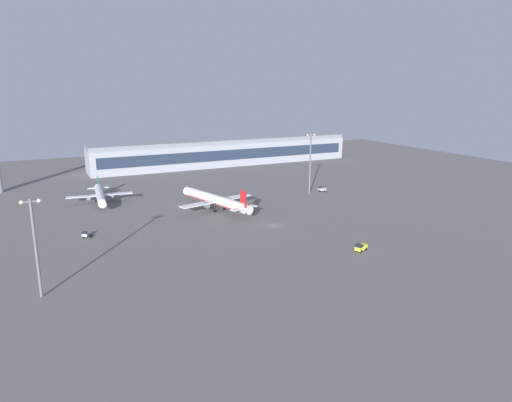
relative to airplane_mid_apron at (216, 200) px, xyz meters
name	(u,v)px	position (x,y,z in m)	size (l,w,h in m)	color
ground_plane	(274,226)	(10.77, -29.26, -4.15)	(416.00, 416.00, 0.00)	#605E5B
terminal_building	(225,152)	(46.45, 102.65, 3.94)	(167.31, 22.40, 16.40)	#9EA3AD
airplane_mid_apron	(216,200)	(0.00, 0.00, 0.00)	(33.14, 42.24, 10.99)	silver
airplane_terminal_side	(100,195)	(-40.37, 33.43, -0.73)	(27.51, 35.29, 9.05)	silver
pushback_tug	(85,234)	(-51.83, -13.24, -3.09)	(3.47, 2.63, 2.05)	white
maintenance_van	(322,189)	(57.84, 9.47, -2.97)	(4.06, 4.49, 2.25)	gray
cargo_loader	(361,247)	(22.03, -64.03, -2.97)	(4.55, 3.18, 2.25)	yellow
apron_light_east	(35,242)	(-66.51, -55.49, 9.68)	(4.80, 0.90, 24.04)	slate
apron_light_central	(310,160)	(49.47, 7.76, 11.73)	(4.80, 0.90, 28.02)	slate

